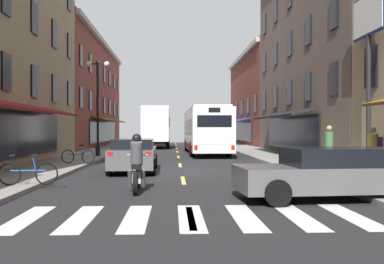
{
  "coord_description": "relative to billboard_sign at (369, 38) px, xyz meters",
  "views": [
    {
      "loc": [
        -0.37,
        -18.95,
        1.79
      ],
      "look_at": [
        0.86,
        9.13,
        1.6
      ],
      "focal_mm": 41.49,
      "sensor_mm": 36.0,
      "label": 1
    }
  ],
  "objects": [
    {
      "name": "box_truck",
      "position": [
        -8.95,
        25.19,
        -3.27
      ],
      "size": [
        2.51,
        7.43,
        3.83
      ],
      "color": "black",
      "rests_on": "ground"
    },
    {
      "name": "street_lamp_twin",
      "position": [
        -12.0,
        10.87,
        -1.92
      ],
      "size": [
        1.42,
        0.32,
        5.8
      ],
      "color": "black",
      "rests_on": "sidewalk_left"
    },
    {
      "name": "sedan_near",
      "position": [
        -9.05,
        2.25,
        -4.54
      ],
      "size": [
        1.95,
        4.74,
        1.38
      ],
      "color": "#515154",
      "rests_on": "ground"
    },
    {
      "name": "lane_centre_dashes",
      "position": [
        -7.05,
        2.23,
        -5.25
      ],
      "size": [
        0.14,
        73.9,
        0.01
      ],
      "color": "#DBCC4C",
      "rests_on": "ground"
    },
    {
      "name": "motorcycle_rider",
      "position": [
        -8.44,
        -3.77,
        -4.55
      ],
      "size": [
        0.62,
        2.07,
        1.66
      ],
      "color": "black",
      "rests_on": "ground"
    },
    {
      "name": "ground_plane",
      "position": [
        -7.05,
        2.48,
        -5.31
      ],
      "size": [
        34.8,
        80.0,
        0.1
      ],
      "primitive_type": "cube",
      "color": "black"
    },
    {
      "name": "sedan_mid",
      "position": [
        -3.35,
        -5.39,
        -4.58
      ],
      "size": [
        4.9,
        2.27,
        1.32
      ],
      "color": "#515154",
      "rests_on": "ground"
    },
    {
      "name": "billboard_sign",
      "position": [
        0.0,
        0.0,
        0.0
      ],
      "size": [
        0.4,
        2.61,
        6.8
      ],
      "color": "black",
      "rests_on": "sidewalk_right"
    },
    {
      "name": "sedan_far",
      "position": [
        -8.84,
        34.38,
        -4.58
      ],
      "size": [
        1.93,
        4.4,
        1.33
      ],
      "color": "#515154",
      "rests_on": "ground"
    },
    {
      "name": "crosswalk_near",
      "position": [
        -7.05,
        -7.52,
        -5.25
      ],
      "size": [
        7.1,
        2.8,
        0.01
      ],
      "color": "silver",
      "rests_on": "ground"
    },
    {
      "name": "bicycle_near",
      "position": [
        -11.66,
        -3.26,
        -4.76
      ],
      "size": [
        1.71,
        0.48,
        0.91
      ],
      "color": "black",
      "rests_on": "sidewalk_left"
    },
    {
      "name": "pedestrian_mid",
      "position": [
        -0.8,
        1.97,
        -4.18
      ],
      "size": [
        0.36,
        0.36,
        1.8
      ],
      "rotation": [
        0.0,
        0.0,
        1.56
      ],
      "color": "navy",
      "rests_on": "sidewalk_right"
    },
    {
      "name": "pedestrian_near",
      "position": [
        -0.38,
        -1.23,
        -4.2
      ],
      "size": [
        0.52,
        0.38,
        1.73
      ],
      "rotation": [
        0.0,
        0.0,
        1.82
      ],
      "color": "#33663F",
      "rests_on": "sidewalk_right"
    },
    {
      "name": "bicycle_mid",
      "position": [
        -11.95,
        4.95,
        -4.76
      ],
      "size": [
        1.67,
        0.58,
        0.91
      ],
      "color": "black",
      "rests_on": "sidewalk_left"
    },
    {
      "name": "transit_bus",
      "position": [
        -5.05,
        15.47,
        -3.54
      ],
      "size": [
        2.77,
        11.96,
        3.28
      ],
      "color": "white",
      "rests_on": "ground"
    },
    {
      "name": "sidewalk_right",
      "position": [
        -1.15,
        2.48,
        -5.19
      ],
      "size": [
        3.0,
        80.0,
        0.14
      ],
      "primitive_type": "cube",
      "color": "gray",
      "rests_on": "ground"
    },
    {
      "name": "sidewalk_left",
      "position": [
        -12.95,
        2.48,
        -5.19
      ],
      "size": [
        3.0,
        80.0,
        0.14
      ],
      "primitive_type": "cube",
      "color": "gray",
      "rests_on": "ground"
    }
  ]
}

